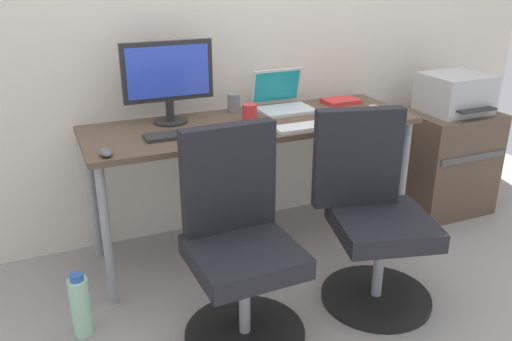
{
  "coord_description": "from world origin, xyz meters",
  "views": [
    {
      "loc": [
        -1.08,
        -2.56,
        1.59
      ],
      "look_at": [
        0.0,
        -0.05,
        0.49
      ],
      "focal_mm": 37.49,
      "sensor_mm": 36.0,
      "label": 1
    }
  ],
  "objects_px": {
    "side_cabinet": "(445,161)",
    "coffee_mug": "(250,113)",
    "office_chair_left": "(239,247)",
    "office_chair_right": "(372,219)",
    "printer": "(455,93)",
    "desktop_monitor": "(168,76)",
    "water_bottle_on_floor": "(81,306)",
    "open_laptop": "(282,100)"
  },
  "relations": [
    {
      "from": "printer",
      "to": "side_cabinet",
      "type": "bearing_deg",
      "value": 90.0
    },
    {
      "from": "water_bottle_on_floor",
      "to": "desktop_monitor",
      "type": "distance_m",
      "value": 1.21
    },
    {
      "from": "office_chair_left",
      "to": "coffee_mug",
      "type": "relative_size",
      "value": 10.22
    },
    {
      "from": "side_cabinet",
      "to": "water_bottle_on_floor",
      "type": "relative_size",
      "value": 2.17
    },
    {
      "from": "printer",
      "to": "office_chair_left",
      "type": "bearing_deg",
      "value": -159.26
    },
    {
      "from": "office_chair_right",
      "to": "open_laptop",
      "type": "relative_size",
      "value": 3.03
    },
    {
      "from": "side_cabinet",
      "to": "printer",
      "type": "bearing_deg",
      "value": -90.0
    },
    {
      "from": "office_chair_left",
      "to": "desktop_monitor",
      "type": "height_order",
      "value": "desktop_monitor"
    },
    {
      "from": "printer",
      "to": "desktop_monitor",
      "type": "height_order",
      "value": "desktop_monitor"
    },
    {
      "from": "desktop_monitor",
      "to": "coffee_mug",
      "type": "relative_size",
      "value": 5.22
    },
    {
      "from": "water_bottle_on_floor",
      "to": "desktop_monitor",
      "type": "height_order",
      "value": "desktop_monitor"
    },
    {
      "from": "water_bottle_on_floor",
      "to": "coffee_mug",
      "type": "xyz_separation_m",
      "value": [
        1.01,
        0.45,
        0.66
      ]
    },
    {
      "from": "office_chair_left",
      "to": "office_chair_right",
      "type": "bearing_deg",
      "value": -0.16
    },
    {
      "from": "desktop_monitor",
      "to": "office_chair_right",
      "type": "bearing_deg",
      "value": -48.42
    },
    {
      "from": "water_bottle_on_floor",
      "to": "coffee_mug",
      "type": "bearing_deg",
      "value": 24.2
    },
    {
      "from": "office_chair_right",
      "to": "side_cabinet",
      "type": "distance_m",
      "value": 1.23
    },
    {
      "from": "office_chair_right",
      "to": "office_chair_left",
      "type": "bearing_deg",
      "value": 179.84
    },
    {
      "from": "office_chair_left",
      "to": "office_chair_right",
      "type": "relative_size",
      "value": 1.0
    },
    {
      "from": "printer",
      "to": "desktop_monitor",
      "type": "xyz_separation_m",
      "value": [
        -1.78,
        0.19,
        0.22
      ]
    },
    {
      "from": "water_bottle_on_floor",
      "to": "printer",
      "type": "bearing_deg",
      "value": 9.61
    },
    {
      "from": "printer",
      "to": "coffee_mug",
      "type": "relative_size",
      "value": 4.35
    },
    {
      "from": "desktop_monitor",
      "to": "water_bottle_on_floor",
      "type": "bearing_deg",
      "value": -135.7
    },
    {
      "from": "printer",
      "to": "coffee_mug",
      "type": "height_order",
      "value": "printer"
    },
    {
      "from": "office_chair_right",
      "to": "open_laptop",
      "type": "height_order",
      "value": "open_laptop"
    },
    {
      "from": "office_chair_right",
      "to": "coffee_mug",
      "type": "height_order",
      "value": "office_chair_right"
    },
    {
      "from": "side_cabinet",
      "to": "open_laptop",
      "type": "relative_size",
      "value": 2.17
    },
    {
      "from": "office_chair_right",
      "to": "water_bottle_on_floor",
      "type": "distance_m",
      "value": 1.4
    },
    {
      "from": "open_laptop",
      "to": "coffee_mug",
      "type": "xyz_separation_m",
      "value": [
        -0.26,
        -0.14,
        -0.01
      ]
    },
    {
      "from": "office_chair_right",
      "to": "water_bottle_on_floor",
      "type": "relative_size",
      "value": 3.03
    },
    {
      "from": "side_cabinet",
      "to": "water_bottle_on_floor",
      "type": "height_order",
      "value": "side_cabinet"
    },
    {
      "from": "office_chair_right",
      "to": "open_laptop",
      "type": "distance_m",
      "value": 0.93
    },
    {
      "from": "desktop_monitor",
      "to": "open_laptop",
      "type": "bearing_deg",
      "value": 0.57
    },
    {
      "from": "office_chair_left",
      "to": "printer",
      "type": "height_order",
      "value": "office_chair_left"
    },
    {
      "from": "side_cabinet",
      "to": "desktop_monitor",
      "type": "xyz_separation_m",
      "value": [
        -1.78,
        0.19,
        0.67
      ]
    },
    {
      "from": "office_chair_right",
      "to": "coffee_mug",
      "type": "distance_m",
      "value": 0.87
    },
    {
      "from": "office_chair_left",
      "to": "side_cabinet",
      "type": "relative_size",
      "value": 1.4
    },
    {
      "from": "printer",
      "to": "desktop_monitor",
      "type": "bearing_deg",
      "value": 174.01
    },
    {
      "from": "office_chair_right",
      "to": "side_cabinet",
      "type": "bearing_deg",
      "value": 32.31
    },
    {
      "from": "printer",
      "to": "water_bottle_on_floor",
      "type": "height_order",
      "value": "printer"
    },
    {
      "from": "side_cabinet",
      "to": "coffee_mug",
      "type": "xyz_separation_m",
      "value": [
        -1.37,
        0.05,
        0.47
      ]
    },
    {
      "from": "water_bottle_on_floor",
      "to": "open_laptop",
      "type": "xyz_separation_m",
      "value": [
        1.27,
        0.6,
        0.67
      ]
    },
    {
      "from": "office_chair_left",
      "to": "printer",
      "type": "xyz_separation_m",
      "value": [
        1.72,
        0.65,
        0.37
      ]
    }
  ]
}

